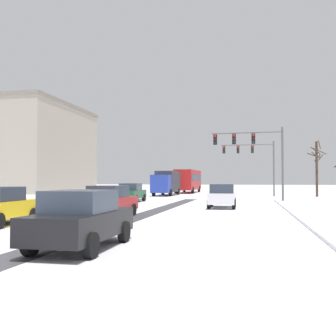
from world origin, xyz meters
name	(u,v)px	position (x,y,z in m)	size (l,w,h in m)	color
wheel_track_left_lane	(152,212)	(0.26, 14.21, 0.00)	(1.19, 31.26, 0.01)	#424247
wheel_track_right_lane	(79,211)	(-4.46, 14.21, 0.00)	(0.79, 31.26, 0.01)	#424247
sidewalk_kerb_right	(335,216)	(10.14, 12.79, 0.06)	(4.00, 31.26, 0.12)	white
traffic_signal_near_right	(253,147)	(6.28, 26.54, 4.80)	(6.22, 0.57, 6.50)	#56565B
traffic_signal_far_right	(252,156)	(6.29, 38.44, 4.80)	(6.18, 0.43, 6.50)	#56565B
car_dark_green_lead	(131,193)	(-4.15, 23.99, 0.82)	(1.90, 4.13, 1.62)	#194C2D
car_white_second	(222,196)	(4.09, 18.46, 0.82)	(1.91, 4.14, 1.62)	silver
car_red_third	(109,201)	(-1.11, 10.58, 0.82)	(1.99, 4.18, 1.62)	red
car_black_fifth	(81,219)	(1.34, 1.96, 0.82)	(1.84, 4.11, 1.62)	black
bus_oncoming	(188,179)	(-3.06, 49.25, 1.99)	(2.69, 11.00, 3.38)	#B21E1E
box_truck_delivery	(166,182)	(-4.14, 38.50, 1.63)	(2.37, 7.43, 3.02)	#233899
bare_tree_sidewalk_far	(317,166)	(13.51, 38.53, 3.47)	(2.08, 1.80, 6.44)	#423023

